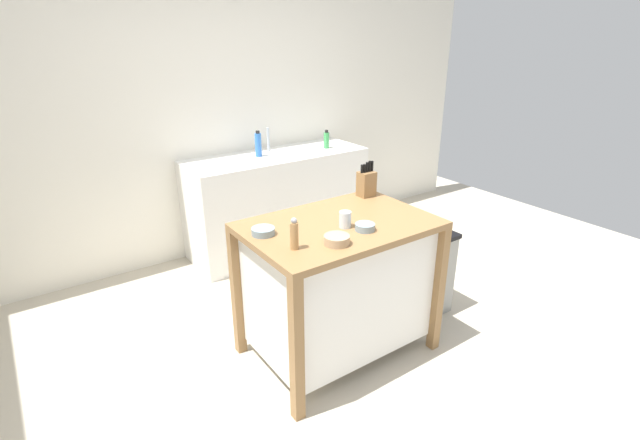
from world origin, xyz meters
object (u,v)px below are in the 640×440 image
at_px(knife_block, 366,183).
at_px(bowl_ceramic_wide, 365,227).
at_px(kitchen_island, 338,282).
at_px(pepper_grinder, 294,234).
at_px(sink_faucet, 268,140).
at_px(bottle_hand_soap, 258,144).
at_px(trash_bin, 426,273).
at_px(bowl_stoneware_deep, 263,231).
at_px(bottle_spray_cleaner, 326,140).
at_px(drinking_cup, 345,219).
at_px(bowl_ceramic_small, 337,239).

xyz_separation_m(knife_block, bowl_ceramic_wide, (-0.39, -0.45, -0.07)).
bearing_deg(kitchen_island, pepper_grinder, -159.97).
xyz_separation_m(sink_faucet, bottle_hand_soap, (-0.16, -0.11, -0.00)).
bearing_deg(trash_bin, knife_block, 141.71).
bearing_deg(pepper_grinder, bowl_stoneware_deep, 100.11).
relative_size(knife_block, pepper_grinder, 1.39).
height_order(sink_faucet, bottle_spray_cleaner, sink_faucet).
height_order(kitchen_island, bowl_stoneware_deep, bowl_stoneware_deep).
relative_size(kitchen_island, bowl_stoneware_deep, 8.59).
bearing_deg(kitchen_island, knife_block, 32.32).
xyz_separation_m(sink_faucet, bottle_spray_cleaner, (0.51, -0.21, -0.03)).
xyz_separation_m(kitchen_island, trash_bin, (0.80, -0.00, -0.19)).
xyz_separation_m(pepper_grinder, bottle_hand_soap, (0.73, 1.77, 0.04)).
distance_m(kitchen_island, drinking_cup, 0.45).
distance_m(bowl_ceramic_small, sink_faucet, 2.07).
distance_m(knife_block, bottle_spray_cleaner, 1.36).
xyz_separation_m(knife_block, bottle_hand_soap, (-0.11, 1.34, 0.03)).
distance_m(bowl_ceramic_wide, drinking_cup, 0.12).
bearing_deg(bottle_spray_cleaner, sink_faucet, 157.85).
distance_m(knife_block, bottle_hand_soap, 1.35).
bearing_deg(trash_bin, drinking_cup, -175.41).
xyz_separation_m(bowl_stoneware_deep, pepper_grinder, (0.05, -0.26, 0.06)).
bearing_deg(knife_block, trash_bin, -38.29).
relative_size(bottle_hand_soap, bottle_spray_cleaner, 1.32).
distance_m(knife_block, bowl_ceramic_small, 0.81).
xyz_separation_m(bowl_ceramic_small, sink_faucet, (0.68, 1.96, 0.10)).
bearing_deg(bowl_stoneware_deep, sink_faucet, 59.88).
bearing_deg(drinking_cup, sink_faucet, 74.40).
height_order(trash_bin, sink_faucet, sink_faucet).
bearing_deg(sink_faucet, bowl_ceramic_wide, -102.98).
distance_m(bowl_stoneware_deep, bowl_ceramic_small, 0.42).
height_order(drinking_cup, bottle_hand_soap, bottle_hand_soap).
bearing_deg(kitchen_island, bowl_ceramic_wide, -73.48).
bearing_deg(sink_faucet, knife_block, -91.90).
relative_size(knife_block, bottle_spray_cleaner, 1.41).
height_order(bottle_hand_soap, bottle_spray_cleaner, bottle_hand_soap).
relative_size(bowl_ceramic_small, pepper_grinder, 0.79).
height_order(knife_block, drinking_cup, knife_block).
relative_size(kitchen_island, drinking_cup, 11.90).
distance_m(bowl_stoneware_deep, bottle_hand_soap, 1.70).
distance_m(bowl_stoneware_deep, sink_faucet, 1.88).
bearing_deg(bottle_hand_soap, knife_block, -85.17).
xyz_separation_m(drinking_cup, pepper_grinder, (-0.39, -0.08, 0.04)).
distance_m(bowl_stoneware_deep, trash_bin, 1.40).
xyz_separation_m(bowl_stoneware_deep, drinking_cup, (0.44, -0.18, 0.03)).
relative_size(knife_block, sink_faucet, 1.10).
xyz_separation_m(bowl_ceramic_wide, bottle_spray_cleaner, (0.95, 1.69, 0.07)).
distance_m(bowl_stoneware_deep, drinking_cup, 0.47).
bearing_deg(kitchen_island, drinking_cup, -100.52).
relative_size(bowl_stoneware_deep, bottle_spray_cleaner, 0.76).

